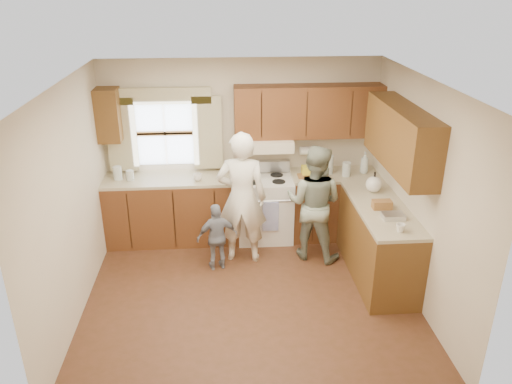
{
  "coord_description": "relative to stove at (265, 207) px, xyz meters",
  "views": [
    {
      "loc": [
        -0.31,
        -4.94,
        3.46
      ],
      "look_at": [
        0.1,
        0.4,
        1.15
      ],
      "focal_mm": 35.0,
      "sensor_mm": 36.0,
      "label": 1
    }
  ],
  "objects": [
    {
      "name": "woman_left",
      "position": [
        -0.35,
        -0.59,
        0.41
      ],
      "size": [
        0.69,
        0.5,
        1.75
      ],
      "primitive_type": "imported",
      "rotation": [
        0.0,
        0.0,
        3.02
      ],
      "color": "white",
      "rests_on": "ground"
    },
    {
      "name": "child",
      "position": [
        -0.67,
        -0.8,
        -0.02
      ],
      "size": [
        0.56,
        0.33,
        0.89
      ],
      "primitive_type": "imported",
      "rotation": [
        0.0,
        0.0,
        3.36
      ],
      "color": "gray",
      "rests_on": "ground"
    },
    {
      "name": "room",
      "position": [
        -0.3,
        -1.44,
        0.78
      ],
      "size": [
        3.8,
        3.8,
        3.8
      ],
      "color": "#452A15",
      "rests_on": "ground"
    },
    {
      "name": "stove",
      "position": [
        0.0,
        0.0,
        0.0
      ],
      "size": [
        0.76,
        0.67,
        1.07
      ],
      "color": "silver",
      "rests_on": "ground"
    },
    {
      "name": "woman_right",
      "position": [
        0.59,
        -0.59,
        0.31
      ],
      "size": [
        0.94,
        0.86,
        1.55
      ],
      "primitive_type": "imported",
      "rotation": [
        0.0,
        0.0,
        2.69
      ],
      "color": "#2B4737",
      "rests_on": "ground"
    },
    {
      "name": "kitchen_fixtures",
      "position": [
        0.31,
        -0.36,
        0.37
      ],
      "size": [
        3.8,
        2.25,
        2.15
      ],
      "color": "#4B2710",
      "rests_on": "ground"
    }
  ]
}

